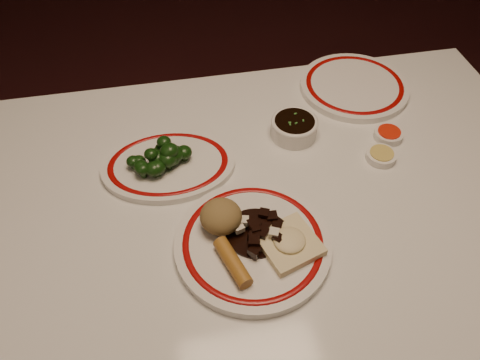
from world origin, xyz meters
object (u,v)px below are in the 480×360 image
object	(u,v)px
dining_table	(282,234)
soy_bowl	(294,128)
rice_mound	(221,216)
fried_wonton	(289,243)
spring_roll	(233,262)
broccoli_plate	(168,165)
main_plate	(253,243)
stirfry_heap	(260,231)
broccoli_pile	(162,157)

from	to	relation	value
dining_table	soy_bowl	distance (m)	0.24
rice_mound	fried_wonton	size ratio (longest dim) A/B	0.63
spring_roll	broccoli_plate	bearing A→B (deg)	90.25
spring_roll	soy_bowl	xyz separation A→B (m)	(0.20, 0.32, -0.01)
broccoli_plate	rice_mound	bearing A→B (deg)	-65.66
dining_table	spring_roll	world-z (taller)	spring_roll
spring_roll	soy_bowl	bearing A→B (deg)	40.84
dining_table	main_plate	distance (m)	0.15
fried_wonton	soy_bowl	distance (m)	0.31
spring_roll	soy_bowl	world-z (taller)	spring_roll
fried_wonton	stirfry_heap	size ratio (longest dim) A/B	1.07
fried_wonton	spring_roll	bearing A→B (deg)	-168.19
spring_roll	fried_wonton	world-z (taller)	same
stirfry_heap	broccoli_pile	xyz separation A→B (m)	(-0.16, 0.21, 0.01)
rice_mound	spring_roll	size ratio (longest dim) A/B	0.79
broccoli_plate	broccoli_pile	distance (m)	0.03
stirfry_heap	soy_bowl	bearing A→B (deg)	62.48
main_plate	soy_bowl	distance (m)	0.31
rice_mound	broccoli_pile	bearing A→B (deg)	117.51
main_plate	soy_bowl	size ratio (longest dim) A/B	3.44
spring_roll	broccoli_pile	distance (m)	0.28
spring_roll	stirfry_heap	xyz separation A→B (m)	(0.06, 0.06, -0.00)
dining_table	main_plate	xyz separation A→B (m)	(-0.08, -0.08, 0.10)
broccoli_pile	broccoli_plate	bearing A→B (deg)	28.90
stirfry_heap	spring_roll	bearing A→B (deg)	-136.35
broccoli_pile	soy_bowl	xyz separation A→B (m)	(0.29, 0.05, -0.02)
dining_table	main_plate	world-z (taller)	main_plate
main_plate	broccoli_pile	world-z (taller)	broccoli_pile
spring_roll	broccoli_plate	size ratio (longest dim) A/B	0.33
fried_wonton	dining_table	bearing A→B (deg)	77.61
fried_wonton	soy_bowl	xyz separation A→B (m)	(0.09, 0.30, -0.01)
dining_table	soy_bowl	world-z (taller)	soy_bowl
fried_wonton	broccoli_plate	bearing A→B (deg)	127.69
fried_wonton	rice_mound	bearing A→B (deg)	148.57
stirfry_heap	dining_table	bearing A→B (deg)	44.33
fried_wonton	broccoli_pile	size ratio (longest dim) A/B	0.90
rice_mound	fried_wonton	world-z (taller)	rice_mound
broccoli_pile	spring_roll	bearing A→B (deg)	-69.97
main_plate	broccoli_plate	size ratio (longest dim) A/B	1.22
spring_roll	fried_wonton	size ratio (longest dim) A/B	0.80
spring_roll	stirfry_heap	bearing A→B (deg)	26.06
main_plate	soy_bowl	xyz separation A→B (m)	(0.15, 0.27, 0.01)
spring_roll	broccoli_pile	xyz separation A→B (m)	(-0.10, 0.26, 0.01)
rice_mound	stirfry_heap	bearing A→B (deg)	-26.76
fried_wonton	stirfry_heap	bearing A→B (deg)	142.68
rice_mound	spring_roll	bearing A→B (deg)	-86.80
rice_mound	stirfry_heap	size ratio (longest dim) A/B	0.67
rice_mound	stirfry_heap	distance (m)	0.07
stirfry_heap	broccoli_pile	bearing A→B (deg)	126.82
rice_mound	spring_roll	world-z (taller)	rice_mound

